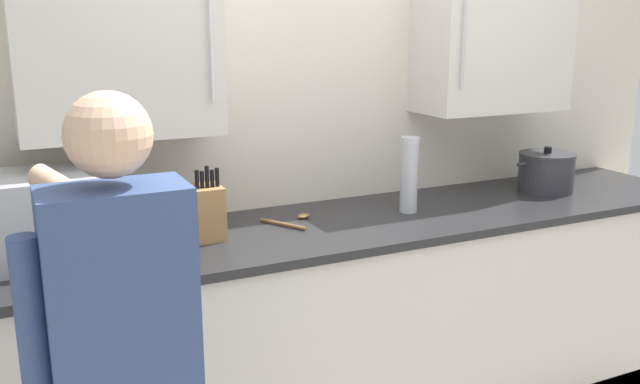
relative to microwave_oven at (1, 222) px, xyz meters
name	(u,v)px	position (x,y,z in m)	size (l,w,h in m)	color
back_wall_tiled	(311,88)	(1.30, 0.31, 0.37)	(4.09, 0.44, 2.85)	beige
counter_unit	(346,327)	(1.30, -0.04, -0.63)	(3.57, 0.70, 0.95)	beige
microwave_oven	(1,222)	(0.00, 0.00, 0.00)	(0.69, 0.77, 0.30)	#B7BABF
stock_pot	(546,172)	(2.40, 0.00, -0.05)	(0.36, 0.27, 0.22)	#2D2D33
thermos_flask	(409,175)	(1.60, -0.03, 0.02)	(0.08, 0.08, 0.33)	#B7BABF
wooden_spoon	(293,220)	(1.09, 0.04, -0.14)	(0.22, 0.21, 0.02)	brown
knife_block	(207,212)	(0.70, -0.01, -0.04)	(0.11, 0.15, 0.29)	#A37547
person_figure	(122,354)	(0.24, -0.85, -0.14)	(0.44, 0.62, 1.61)	#282D3D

